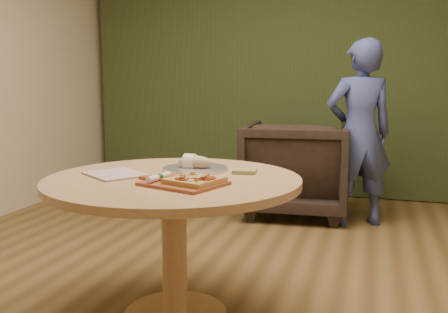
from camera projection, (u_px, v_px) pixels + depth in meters
room_shell at (225, 48)px, 2.63m from camera, size 5.04×6.04×2.84m
curtain at (303, 66)px, 5.37m from camera, size 4.80×0.14×2.78m
pedestal_table at (174, 204)px, 2.53m from camera, size 1.29×1.29×0.75m
pizza_paddle at (182, 183)px, 2.32m from camera, size 0.47×0.38×0.01m
flatbread_pizza at (195, 180)px, 2.30m from camera, size 0.28×0.28×0.04m
cutlery_roll at (159, 177)px, 2.35m from camera, size 0.06×0.20×0.03m
newspaper at (116, 174)px, 2.56m from camera, size 0.39×0.38×0.01m
serving_tray at (195, 169)px, 2.71m from camera, size 0.36×0.36×0.02m
bread_roll at (194, 162)px, 2.71m from camera, size 0.19×0.09×0.09m
green_packet at (244, 171)px, 2.62m from camera, size 0.13×0.11×0.02m
armchair at (296, 163)px, 4.63m from camera, size 0.99×0.93×0.96m
person_standing at (359, 134)px, 4.23m from camera, size 0.68×0.57×1.59m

